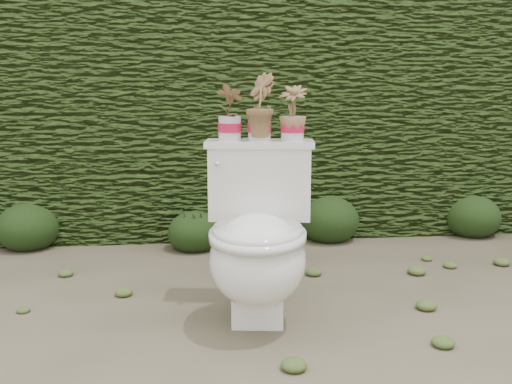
{
  "coord_description": "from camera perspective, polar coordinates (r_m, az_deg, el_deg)",
  "views": [
    {
      "loc": [
        -0.38,
        -2.58,
        1.02
      ],
      "look_at": [
        -0.11,
        -0.05,
        0.55
      ],
      "focal_mm": 40.0,
      "sensor_mm": 36.0,
      "label": 1
    }
  ],
  "objects": [
    {
      "name": "ground",
      "position": [
        2.8,
        2.18,
        -10.91
      ],
      "size": [
        60.0,
        60.0,
        0.0
      ],
      "primitive_type": "plane",
      "color": "#776C52",
      "rests_on": "ground"
    },
    {
      "name": "hedge",
      "position": [
        4.2,
        -0.9,
        7.46
      ],
      "size": [
        8.0,
        1.0,
        1.6
      ],
      "primitive_type": "cube",
      "color": "#3B551C",
      "rests_on": "ground"
    },
    {
      "name": "house_wall",
      "position": [
        8.69,
        0.44,
        16.92
      ],
      "size": [
        8.0,
        3.5,
        4.0
      ],
      "primitive_type": "cube",
      "color": "silver",
      "rests_on": "ground"
    },
    {
      "name": "toilet",
      "position": [
        2.49,
        0.22,
        -4.99
      ],
      "size": [
        0.54,
        0.73,
        0.78
      ],
      "rotation": [
        0.0,
        0.0,
        -0.14
      ],
      "color": "white",
      "rests_on": "ground"
    },
    {
      "name": "potted_plant_left",
      "position": [
        2.65,
        -2.65,
        7.84
      ],
      "size": [
        0.16,
        0.14,
        0.24
      ],
      "primitive_type": "imported",
      "rotation": [
        0.0,
        0.0,
        2.56
      ],
      "color": "#237227",
      "rests_on": "toilet"
    },
    {
      "name": "potted_plant_center",
      "position": [
        2.64,
        0.34,
        8.38
      ],
      "size": [
        0.14,
        0.17,
        0.29
      ],
      "primitive_type": "imported",
      "rotation": [
        0.0,
        0.0,
        1.62
      ],
      "color": "#237227",
      "rests_on": "toilet"
    },
    {
      "name": "potted_plant_right",
      "position": [
        2.64,
        3.67,
        7.75
      ],
      "size": [
        0.17,
        0.17,
        0.24
      ],
      "primitive_type": "imported",
      "rotation": [
        0.0,
        0.0,
        5.89
      ],
      "color": "#237227",
      "rests_on": "toilet"
    },
    {
      "name": "liriope_clump_1",
      "position": [
        3.94,
        -21.86,
        -2.89
      ],
      "size": [
        0.4,
        0.4,
        0.32
      ],
      "primitive_type": "ellipsoid",
      "color": "#223913",
      "rests_on": "ground"
    },
    {
      "name": "liriope_clump_2",
      "position": [
        3.66,
        -6.18,
        -3.59
      ],
      "size": [
        0.34,
        0.34,
        0.27
      ],
      "primitive_type": "ellipsoid",
      "color": "#223913",
      "rests_on": "ground"
    },
    {
      "name": "liriope_clump_3",
      "position": [
        3.88,
        7.3,
        -2.37
      ],
      "size": [
        0.41,
        0.41,
        0.33
      ],
      "primitive_type": "ellipsoid",
      "color": "#223913",
      "rests_on": "ground"
    },
    {
      "name": "liriope_clump_4",
      "position": [
        4.26,
        20.79,
        -1.94
      ],
      "size": [
        0.39,
        0.39,
        0.31
      ],
      "primitive_type": "ellipsoid",
      "color": "#223913",
      "rests_on": "ground"
    }
  ]
}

